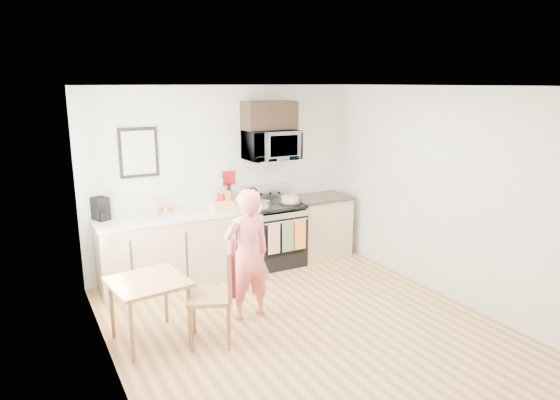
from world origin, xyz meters
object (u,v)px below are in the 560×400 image
dining_table (148,287)px  cake (290,200)px  range (275,236)px  microwave (271,145)px  person (247,255)px  chair (224,282)px

dining_table → cake: 2.76m
range → microwave: 1.33m
dining_table → microwave: bearing=34.6°
microwave → person: (-1.08, -1.49, -1.01)m
microwave → dining_table: bearing=-145.4°
person → chair: (-0.44, -0.40, -0.09)m
microwave → person: 2.10m
dining_table → range: bearing=32.7°
dining_table → person: bearing=1.3°
person → dining_table: bearing=0.2°
chair → cake: (1.73, 1.68, 0.31)m
person → range: bearing=-128.9°
range → microwave: microwave is taller
person → dining_table: 1.13m
range → chair: 2.36m
cake → range: bearing=153.5°
dining_table → cake: (2.41, 1.31, 0.37)m
range → person: (-1.08, -1.39, 0.32)m
chair → range: bearing=72.7°
range → dining_table: range is taller
person → cake: bearing=-136.1°
person → cake: 1.83m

